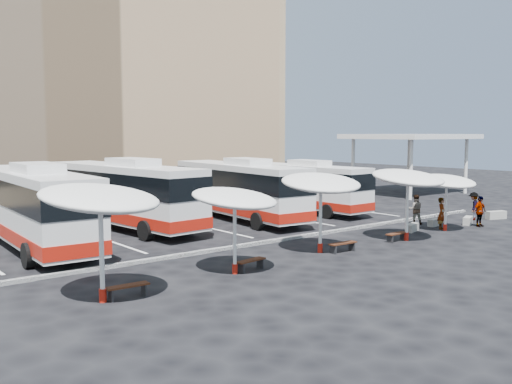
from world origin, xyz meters
TOP-DOWN VIEW (x-y plane):
  - ground at (0.00, 0.00)m, footprint 120.00×120.00m
  - sandstone_building at (0.00, 31.87)m, footprint 42.00×18.25m
  - service_canopy at (24.00, 10.00)m, footprint 10.00×8.00m
  - curb_divider at (0.00, 0.50)m, footprint 34.00×0.25m
  - bay_lines at (0.00, 8.00)m, footprint 24.15×12.00m
  - bus_0 at (-9.41, 6.56)m, footprint 3.41×12.64m
  - bus_1 at (-3.69, 8.96)m, footprint 3.75×12.60m
  - bus_2 at (3.26, 7.49)m, footprint 3.65×12.16m
  - bus_3 at (8.71, 7.84)m, footprint 2.78×11.11m
  - sunshade_0 at (-10.55, -3.59)m, footprint 4.88×4.91m
  - sunshade_1 at (-5.14, -3.31)m, footprint 4.07×4.09m
  - sunshade_2 at (0.12, -2.62)m, footprint 4.43×4.46m
  - sunshade_3 at (5.46, -3.31)m, footprint 3.87×3.91m
  - sunshade_4 at (9.49, -2.89)m, footprint 3.83×3.85m
  - wood_bench_0 at (-9.75, -3.69)m, footprint 1.44×0.45m
  - wood_bench_1 at (-4.34, -3.26)m, footprint 1.41×0.56m
  - wood_bench_2 at (0.94, -3.22)m, footprint 1.46×0.46m
  - wood_bench_3 at (4.90, -3.15)m, footprint 1.40×0.42m
  - conc_bench_0 at (7.88, -1.91)m, footprint 1.19×0.68m
  - conc_bench_1 at (10.43, -1.61)m, footprint 1.10×0.47m
  - conc_bench_2 at (12.45, -2.48)m, footprint 1.24×0.81m
  - conc_bench_3 at (15.73, -2.44)m, footprint 1.37×0.85m
  - passenger_0 at (9.80, -2.43)m, footprint 0.75×0.64m
  - passenger_1 at (10.09, -0.55)m, footprint 1.06×1.07m
  - passenger_2 at (12.16, -3.37)m, footprint 1.06×0.53m
  - passenger_3 at (14.18, -1.80)m, footprint 1.28×1.08m

SIDE VIEW (x-z plane):
  - ground at x=0.00m, z-range 0.00..0.00m
  - bay_lines at x=0.00m, z-range 0.00..0.01m
  - curb_divider at x=0.00m, z-range 0.00..0.15m
  - conc_bench_1 at x=10.43m, z-range 0.00..0.40m
  - conc_bench_0 at x=7.88m, z-range 0.00..0.42m
  - conc_bench_2 at x=12.45m, z-range 0.00..0.44m
  - conc_bench_3 at x=15.73m, z-range 0.00..0.49m
  - wood_bench_1 at x=-4.34m, z-range 0.11..0.53m
  - wood_bench_3 at x=4.90m, z-range 0.11..0.54m
  - wood_bench_0 at x=-9.75m, z-range 0.12..0.55m
  - wood_bench_2 at x=0.94m, z-range 0.12..0.56m
  - passenger_3 at x=14.18m, z-range 0.00..1.71m
  - passenger_1 at x=10.09m, z-range 0.00..1.74m
  - passenger_2 at x=12.16m, z-range 0.00..1.75m
  - passenger_0 at x=9.80m, z-range 0.00..1.76m
  - bus_3 at x=8.71m, z-range 0.04..3.55m
  - bus_2 at x=3.26m, z-range 0.04..3.84m
  - bus_1 at x=-3.69m, z-range 0.04..3.98m
  - bus_0 at x=-9.41m, z-range 0.04..4.02m
  - sunshade_4 at x=9.49m, z-range 1.11..4.28m
  - sunshade_1 at x=-5.14m, z-range 1.18..4.54m
  - sunshade_3 at x=5.46m, z-range 1.28..4.93m
  - sunshade_2 at x=0.12m, z-range 1.28..4.93m
  - sunshade_0 at x=-10.55m, z-range 1.35..5.21m
  - service_canopy at x=24.00m, z-range 2.27..7.47m
  - sandstone_building at x=0.00m, z-range -2.17..27.43m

